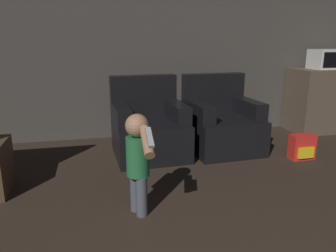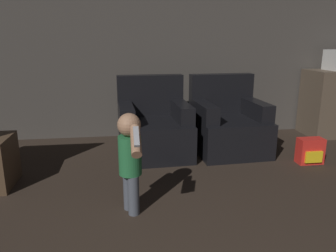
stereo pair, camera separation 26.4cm
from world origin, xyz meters
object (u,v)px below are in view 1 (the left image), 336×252
person_toddler (138,157)px  microwave (328,59)px  toy_backpack (302,147)px  armchair_left (149,128)px  armchair_right (221,124)px

person_toddler → microwave: size_ratio=1.71×
toy_backpack → person_toddler: bearing=-158.3°
armchair_left → person_toddler: (-0.31, -1.35, 0.16)m
toy_backpack → microwave: 1.72m
microwave → armchair_right: bearing=-165.1°
armchair_left → toy_backpack: bearing=-21.1°
armchair_left → microwave: size_ratio=1.94×
person_toddler → microwave: (3.01, 1.83, 0.58)m
toy_backpack → microwave: microwave is taller
person_toddler → microwave: microwave is taller
armchair_right → toy_backpack: bearing=-39.2°
armchair_right → microwave: 2.00m
armchair_right → toy_backpack: size_ratio=3.20×
armchair_left → microwave: microwave is taller
armchair_right → person_toddler: size_ratio=1.14×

